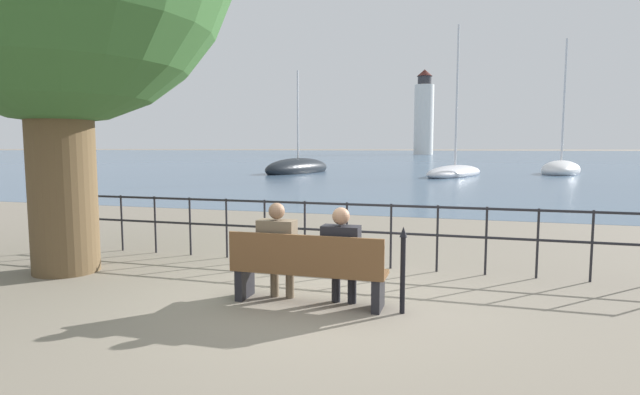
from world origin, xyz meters
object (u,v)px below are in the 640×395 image
(sailboat_0, at_px, (561,170))
(harbor_lighthouse, at_px, (424,115))
(seated_person_right, at_px, (341,252))
(sailboat_1, at_px, (455,172))
(closed_umbrella, at_px, (403,265))
(sailboat_2, at_px, (298,168))
(seated_person_left, at_px, (278,247))
(park_bench, at_px, (307,270))

(sailboat_0, xyz_separation_m, harbor_lighthouse, (-17.62, 97.44, 10.18))
(seated_person_right, distance_m, sailboat_1, 29.31)
(seated_person_right, distance_m, closed_umbrella, 0.76)
(seated_person_right, distance_m, sailboat_2, 32.22)
(harbor_lighthouse, bearing_deg, seated_person_right, -85.92)
(sailboat_0, height_order, sailboat_1, sailboat_1)
(seated_person_left, bearing_deg, seated_person_right, 0.10)
(seated_person_left, relative_size, seated_person_right, 1.02)
(seated_person_right, bearing_deg, sailboat_0, 76.49)
(park_bench, bearing_deg, closed_umbrella, 0.41)
(closed_umbrella, distance_m, harbor_lighthouse, 132.53)
(sailboat_2, bearing_deg, seated_person_right, -57.66)
(sailboat_0, bearing_deg, sailboat_2, -153.36)
(sailboat_2, relative_size, harbor_lighthouse, 0.38)
(seated_person_right, relative_size, sailboat_0, 0.12)
(seated_person_left, distance_m, sailboat_0, 35.43)
(park_bench, height_order, sailboat_1, sailboat_1)
(park_bench, xyz_separation_m, sailboat_2, (-10.39, 30.43, -0.10))
(seated_person_right, bearing_deg, harbor_lighthouse, 94.08)
(sailboat_0, bearing_deg, closed_umbrella, -87.22)
(harbor_lighthouse, bearing_deg, sailboat_1, -84.31)
(park_bench, distance_m, harbor_lighthouse, 132.46)
(sailboat_1, xyz_separation_m, harbor_lighthouse, (-10.20, 102.40, 10.24))
(seated_person_left, bearing_deg, sailboat_2, 108.20)
(seated_person_left, distance_m, harbor_lighthouse, 132.34)
(sailboat_0, bearing_deg, seated_person_right, -88.44)
(closed_umbrella, distance_m, sailboat_0, 35.13)
(seated_person_right, xyz_separation_m, closed_umbrella, (0.75, -0.07, -0.10))
(harbor_lighthouse, bearing_deg, park_bench, -86.10)
(park_bench, xyz_separation_m, seated_person_right, (0.41, 0.08, 0.24))
(sailboat_0, height_order, sailboat_2, sailboat_0)
(seated_person_right, height_order, closed_umbrella, seated_person_right)
(park_bench, bearing_deg, sailboat_1, 87.62)
(seated_person_left, xyz_separation_m, sailboat_0, (9.06, 34.25, -0.37))
(sailboat_2, distance_m, harbor_lighthouse, 101.86)
(sailboat_1, distance_m, sailboat_2, 11.66)
(seated_person_right, bearing_deg, closed_umbrella, -5.22)
(park_bench, relative_size, sailboat_1, 0.19)
(sailboat_1, distance_m, harbor_lighthouse, 103.41)
(sailboat_0, xyz_separation_m, sailboat_2, (-19.04, -3.90, 0.02))
(sailboat_0, bearing_deg, seated_person_left, -89.74)
(seated_person_left, height_order, sailboat_1, sailboat_1)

